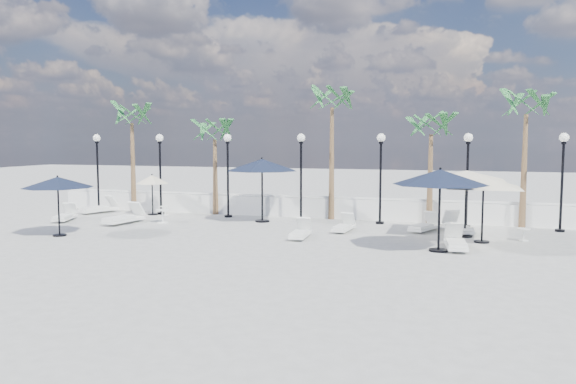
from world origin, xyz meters
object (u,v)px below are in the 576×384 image
(lounger_1, at_px, (65,216))
(parasol_cream_sq_a, at_px, (467,171))
(lounger_3, at_px, (300,233))
(parasol_cream_small, at_px, (152,180))
(lounger_0, at_px, (99,208))
(lounger_7, at_px, (456,242))
(parasol_navy_mid, at_px, (262,165))
(lounger_4, at_px, (344,226))
(parasol_cream_sq_b, at_px, (484,178))
(lounger_2, at_px, (124,218))
(parasol_navy_left, at_px, (58,183))
(lounger_5, at_px, (424,226))
(lounger_6, at_px, (457,227))
(parasol_navy_right, at_px, (440,178))

(lounger_1, height_order, parasol_cream_sq_a, parasol_cream_sq_a)
(lounger_3, height_order, parasol_cream_small, parasol_cream_small)
(lounger_0, distance_m, lounger_7, 17.33)
(lounger_3, distance_m, parasol_navy_mid, 4.96)
(lounger_4, height_order, parasol_cream_sq_b, parasol_cream_sq_b)
(parasol_cream_sq_a, distance_m, parasol_cream_small, 14.39)
(lounger_7, bearing_deg, lounger_2, 166.84)
(lounger_0, relative_size, lounger_3, 1.20)
(lounger_4, bearing_deg, parasol_cream_sq_a, 7.16)
(lounger_0, bearing_deg, parasol_cream_sq_a, 13.87)
(lounger_1, xyz_separation_m, lounger_7, (16.57, -1.64, 0.02))
(lounger_2, relative_size, parasol_cream_sq_b, 0.44)
(lounger_3, relative_size, lounger_7, 0.87)
(parasol_cream_sq_b, distance_m, parasol_cream_small, 15.11)
(parasol_navy_left, bearing_deg, parasol_cream_sq_b, 12.09)
(lounger_0, relative_size, parasol_navy_left, 0.80)
(lounger_3, xyz_separation_m, lounger_5, (4.20, 2.92, 0.01))
(lounger_2, relative_size, lounger_5, 1.18)
(lounger_1, relative_size, parasol_navy_mid, 0.60)
(lounger_6, bearing_deg, parasol_navy_mid, 155.31)
(lounger_1, xyz_separation_m, parasol_cream_small, (2.65, 2.93, 1.44))
(lounger_1, height_order, lounger_3, lounger_1)
(lounger_3, distance_m, parasol_cream_sq_a, 6.49)
(lounger_7, relative_size, parasol_navy_mid, 0.62)
(parasol_navy_right, bearing_deg, lounger_6, 81.90)
(lounger_2, xyz_separation_m, parasol_cream_small, (-0.33, 2.89, 1.41))
(lounger_2, xyz_separation_m, parasol_navy_left, (-0.54, -3.38, 1.73))
(lounger_1, height_order, parasol_navy_right, parasol_navy_right)
(lounger_1, distance_m, parasol_cream_sq_b, 17.55)
(lounger_5, distance_m, parasol_navy_right, 4.52)
(lounger_6, xyz_separation_m, lounger_7, (-0.03, -3.39, -0.00))
(lounger_0, distance_m, parasol_cream_sq_b, 17.97)
(lounger_6, height_order, parasol_cream_sq_b, parasol_cream_sq_b)
(lounger_7, bearing_deg, parasol_cream_small, 155.72)
(lounger_1, height_order, lounger_2, lounger_2)
(lounger_0, xyz_separation_m, lounger_2, (3.17, -2.69, 0.02))
(lounger_3, distance_m, lounger_5, 5.12)
(lounger_6, xyz_separation_m, parasol_cream_sq_b, (0.83, -1.88, 2.02))
(lounger_0, height_order, parasol_cream_sq_b, parasol_cream_sq_b)
(lounger_0, height_order, parasol_cream_sq_a, parasol_cream_sq_a)
(lounger_3, height_order, parasol_cream_sq_a, parasol_cream_sq_a)
(lounger_3, xyz_separation_m, parasol_navy_right, (4.89, -0.99, 2.16))
(parasol_cream_sq_b, bearing_deg, lounger_4, 169.87)
(lounger_0, bearing_deg, lounger_5, 16.30)
(lounger_7, bearing_deg, lounger_4, 144.01)
(lounger_3, relative_size, parasol_navy_mid, 0.54)
(parasol_cream_sq_a, distance_m, parasol_cream_sq_b, 1.20)
(lounger_0, relative_size, lounger_1, 1.09)
(parasol_navy_right, bearing_deg, lounger_1, 172.34)
(lounger_0, distance_m, lounger_6, 16.83)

